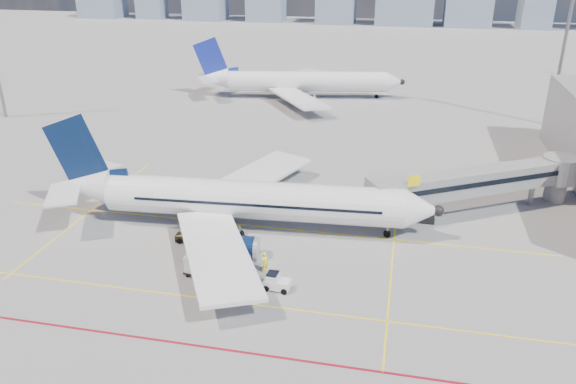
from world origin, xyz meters
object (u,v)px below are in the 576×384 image
Objects in this scene: cargo_dolly at (205,265)px; ramp_worker at (265,262)px; main_aircraft at (237,200)px; second_aircraft at (298,82)px; baggage_tug at (276,282)px; belt_loader at (197,236)px.

ramp_worker is (5.14, 1.80, -0.10)m from cargo_dolly.
main_aircraft is 57.51m from second_aircraft.
baggage_tug is 1.18× the size of ramp_worker.
ramp_worker is (-1.61, 2.58, 0.25)m from baggage_tug.
baggage_tug is 6.81m from cargo_dolly.
main_aircraft is 17.70× the size of baggage_tug.
second_aircraft is 17.57× the size of baggage_tug.
baggage_tug is at bearing -111.40° from ramp_worker.
main_aircraft is 10.91× the size of cargo_dolly.
main_aircraft is 1.01× the size of second_aircraft.
belt_loader reaches higher than cargo_dolly.
main_aircraft is at bearing 68.63° from ramp_worker.
main_aircraft is 12.87m from baggage_tug.
belt_loader is at bearing -132.24° from main_aircraft.
second_aircraft reaches higher than cargo_dolly.
baggage_tug is at bearing -90.75° from second_aircraft.
belt_loader is at bearing -98.74° from second_aircraft.
main_aircraft is 7.33× the size of belt_loader.
cargo_dolly is 6.74m from belt_loader.
cargo_dolly is 5.45m from ramp_worker.
cargo_dolly is at bearing -94.36° from main_aircraft.
belt_loader is (-9.79, 6.78, -0.15)m from baggage_tug.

